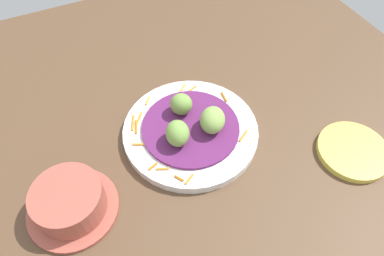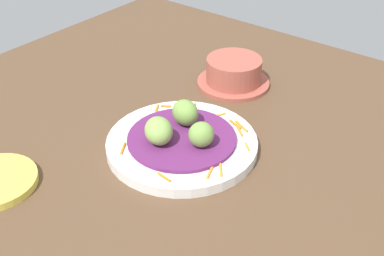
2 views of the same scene
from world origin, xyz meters
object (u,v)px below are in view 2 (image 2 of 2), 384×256
(main_plate, at_px, (182,144))
(terracotta_bowl, at_px, (234,73))
(guac_scoop_right, at_px, (201,134))
(guac_scoop_center, at_px, (159,131))
(guac_scoop_left, at_px, (185,113))

(main_plate, distance_m, terracotta_bowl, 0.25)
(main_plate, distance_m, guac_scoop_right, 0.05)
(main_plate, height_order, guac_scoop_center, guac_scoop_center)
(guac_scoop_left, xyz_separation_m, terracotta_bowl, (0.20, 0.04, -0.02))
(guac_scoop_center, height_order, guac_scoop_right, guac_scoop_center)
(main_plate, height_order, guac_scoop_right, guac_scoop_right)
(main_plate, relative_size, guac_scoop_center, 4.62)
(guac_scoop_left, bearing_deg, main_plate, -149.53)
(main_plate, height_order, terracotta_bowl, terracotta_bowl)
(guac_scoop_right, bearing_deg, guac_scoop_left, 60.47)
(main_plate, relative_size, guac_scoop_left, 5.13)
(guac_scoop_left, height_order, terracotta_bowl, guac_scoop_left)
(guac_scoop_right, bearing_deg, guac_scoop_center, 120.47)
(main_plate, bearing_deg, guac_scoop_right, -89.53)
(guac_scoop_right, xyz_separation_m, terracotta_bowl, (0.24, 0.10, -0.02))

